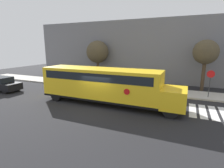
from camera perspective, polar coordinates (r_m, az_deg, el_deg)
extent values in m
plane|color=black|center=(14.46, -4.25, -7.10)|extent=(60.00, 60.00, 0.00)
cube|color=#B2ADA3|center=(20.18, 4.37, -1.28)|extent=(44.00, 3.00, 0.15)
cube|color=slate|center=(25.86, 9.36, 10.63)|extent=(32.00, 4.00, 8.25)
cube|color=white|center=(14.85, 24.81, -7.70)|extent=(0.50, 3.20, 0.01)
cube|color=white|center=(14.89, 27.52, -7.91)|extent=(0.50, 3.20, 0.01)
cube|color=white|center=(14.97, 30.21, -8.10)|extent=(0.50, 3.20, 0.01)
cube|color=yellow|center=(14.75, -3.84, 0.20)|extent=(10.14, 2.50, 2.52)
cube|color=yellow|center=(13.33, 19.55, -4.33)|extent=(1.72, 2.50, 1.38)
cube|color=black|center=(15.04, -3.78, -4.20)|extent=(10.14, 2.54, 0.16)
cube|color=black|center=(14.62, -3.88, 2.91)|extent=(9.33, 2.53, 0.64)
cylinder|color=red|center=(12.56, 4.81, -2.55)|extent=(0.44, 0.02, 0.44)
cylinder|color=black|center=(14.55, 19.36, -5.58)|extent=(1.00, 0.30, 1.00)
cylinder|color=black|center=(12.51, 18.56, -8.44)|extent=(1.00, 0.30, 1.00)
cylinder|color=black|center=(17.94, -13.23, -1.89)|extent=(1.00, 0.30, 1.00)
cylinder|color=black|center=(16.33, -17.75, -3.55)|extent=(1.00, 0.30, 1.00)
cube|color=black|center=(22.44, -32.10, -0.43)|extent=(4.13, 1.74, 0.73)
cube|color=#1E2328|center=(22.53, -32.65, 1.25)|extent=(2.31, 1.60, 0.58)
cylinder|color=black|center=(21.84, -28.38, -1.04)|extent=(0.64, 0.22, 0.64)
cylinder|color=black|center=(20.98, -31.57, -1.88)|extent=(0.64, 0.22, 0.64)
cylinder|color=black|center=(24.02, -32.42, -0.40)|extent=(0.64, 0.22, 0.64)
cylinder|color=#38383A|center=(18.39, 29.18, -0.65)|extent=(0.07, 0.07, 2.35)
cylinder|color=red|center=(18.15, 29.57, 2.83)|extent=(0.67, 0.03, 0.67)
cylinder|color=#423323|center=(21.37, 27.62, 2.57)|extent=(0.37, 0.37, 3.42)
sphere|color=#4C422D|center=(21.16, 28.29, 9.21)|extent=(2.58, 2.58, 2.58)
cylinder|color=#423323|center=(25.03, -4.64, 4.77)|extent=(0.36, 0.36, 3.09)
sphere|color=#4C422D|center=(24.83, -4.74, 10.44)|extent=(3.10, 3.10, 3.10)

